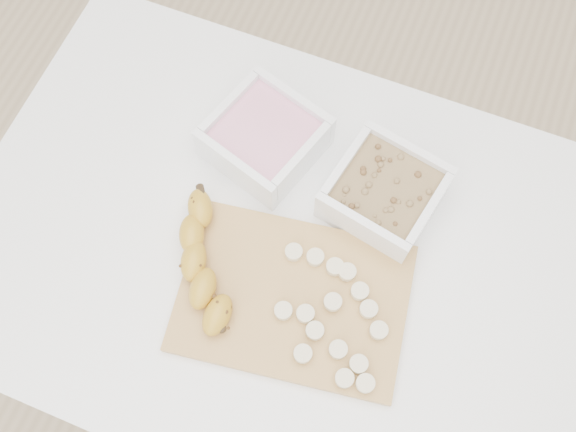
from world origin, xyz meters
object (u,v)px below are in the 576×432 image
at_px(cutting_board, 293,298).
at_px(banana, 204,264).
at_px(table, 281,265).
at_px(bowl_yogurt, 265,137).
at_px(bowl_granola, 384,193).

height_order(cutting_board, banana, banana).
relative_size(table, bowl_yogurt, 5.02).
distance_m(table, bowl_granola, 0.22).
xyz_separation_m(table, bowl_granola, (0.12, 0.13, 0.13)).
height_order(bowl_granola, banana, bowl_granola).
distance_m(bowl_yogurt, cutting_board, 0.26).
height_order(bowl_yogurt, bowl_granola, bowl_yogurt).
height_order(bowl_granola, cutting_board, bowl_granola).
xyz_separation_m(bowl_yogurt, cutting_board, (0.13, -0.22, -0.03)).
bearing_deg(banana, bowl_yogurt, 67.51).
height_order(table, banana, banana).
distance_m(bowl_yogurt, banana, 0.23).
height_order(table, bowl_granola, bowl_granola).
relative_size(table, cutting_board, 2.97).
bearing_deg(banana, bowl_granola, 22.98).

